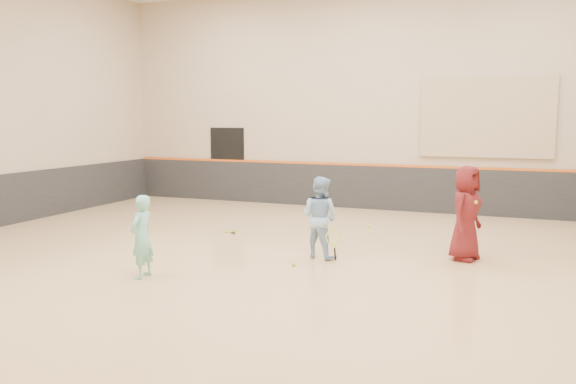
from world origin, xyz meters
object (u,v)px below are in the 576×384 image
at_px(girl, 142,237).
at_px(instructor, 320,217).
at_px(young_man, 466,213).
at_px(spare_racket, 229,230).

bearing_deg(girl, instructor, 133.13).
bearing_deg(girl, young_man, 120.48).
distance_m(girl, spare_racket, 3.73).
bearing_deg(spare_racket, young_man, -7.29).
bearing_deg(girl, spare_racket, -177.00).
relative_size(instructor, spare_racket, 2.20).
distance_m(girl, instructor, 3.14).
bearing_deg(spare_racket, instructor, -28.91).
bearing_deg(young_man, girl, 141.36).
xyz_separation_m(girl, young_man, (4.62, 3.02, 0.18)).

